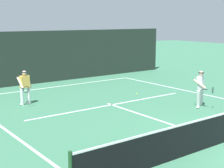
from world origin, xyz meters
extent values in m
cube|color=white|center=(0.00, 11.51, 0.00)|extent=(10.44, 0.10, 0.01)
cube|color=white|center=(0.00, 6.09, 0.00)|extent=(8.51, 0.10, 0.01)
cube|color=white|center=(0.00, 3.20, 0.00)|extent=(0.10, 6.40, 0.01)
cylinder|color=silver|center=(3.33, 3.62, 0.41)|extent=(0.30, 0.25, 0.83)
cylinder|color=silver|center=(2.71, 3.31, 0.41)|extent=(0.34, 0.27, 0.83)
ellipsoid|color=white|center=(3.33, 3.62, 0.04)|extent=(0.28, 0.22, 0.09)
ellipsoid|color=white|center=(2.71, 3.31, 0.04)|extent=(0.28, 0.22, 0.09)
cube|color=silver|center=(3.02, 3.47, 1.11)|extent=(0.52, 0.48, 0.61)
cylinder|color=beige|center=(3.23, 3.57, 1.08)|extent=(0.18, 0.16, 0.63)
cylinder|color=beige|center=(2.81, 3.36, 1.08)|extent=(0.35, 0.56, 0.42)
sphere|color=beige|center=(3.02, 3.47, 1.52)|extent=(0.22, 0.22, 0.22)
cylinder|color=black|center=(3.02, 3.47, 1.56)|extent=(0.32, 0.32, 0.04)
cylinder|color=black|center=(2.88, 3.11, 0.86)|extent=(0.15, 0.25, 0.03)
torus|color=black|center=(3.03, 2.81, 0.86)|extent=(0.27, 0.15, 0.29)
cylinder|color=silver|center=(-2.99, 8.56, 0.40)|extent=(0.17, 0.16, 0.80)
cylinder|color=silver|center=(-3.33, 8.51, 0.40)|extent=(0.17, 0.16, 0.80)
ellipsoid|color=white|center=(-2.99, 8.56, 0.04)|extent=(0.27, 0.14, 0.09)
ellipsoid|color=white|center=(-3.33, 8.51, 0.04)|extent=(0.27, 0.14, 0.09)
cube|color=#E5B24C|center=(-3.16, 8.54, 1.08)|extent=(0.44, 0.28, 0.56)
cylinder|color=beige|center=(-2.93, 8.57, 1.05)|extent=(0.23, 0.12, 0.62)
cylinder|color=beige|center=(-3.39, 8.51, 1.05)|extent=(0.16, 0.50, 0.51)
sphere|color=beige|center=(-3.16, 8.54, 1.48)|extent=(0.21, 0.21, 0.21)
cylinder|color=black|center=(-3.16, 8.54, 1.52)|extent=(0.26, 0.26, 0.04)
cylinder|color=black|center=(-3.41, 8.25, 0.84)|extent=(0.06, 0.26, 0.03)
torus|color=black|center=(-3.36, 7.92, 0.84)|extent=(0.29, 0.06, 0.29)
sphere|color=#D1E033|center=(2.42, 7.13, 0.03)|extent=(0.07, 0.07, 0.07)
cube|color=#202C25|center=(0.00, 13.20, 1.60)|extent=(19.11, 0.12, 3.21)
camera|label=1|loc=(-9.14, -6.18, 3.87)|focal=54.66mm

